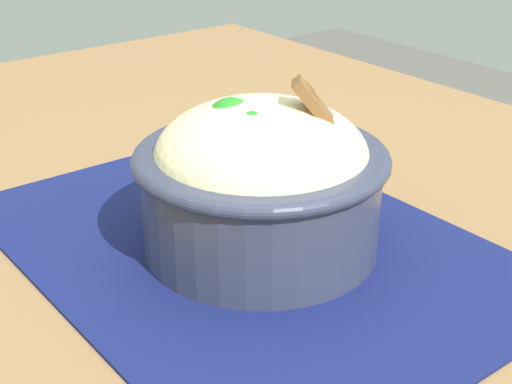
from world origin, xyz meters
The scene contains 4 objects.
table centered at (0.00, 0.00, 0.71)m, with size 1.38×0.95×0.78m.
placemat centered at (0.02, 0.01, 0.78)m, with size 0.45×0.32×0.00m, color #11194C.
bowl centered at (0.01, 0.00, 0.84)m, with size 0.23×0.23×0.14m.
fork centered at (0.09, 0.00, 0.78)m, with size 0.03×0.13×0.00m.
Camera 1 is at (-0.40, 0.33, 1.08)m, focal length 52.25 mm.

